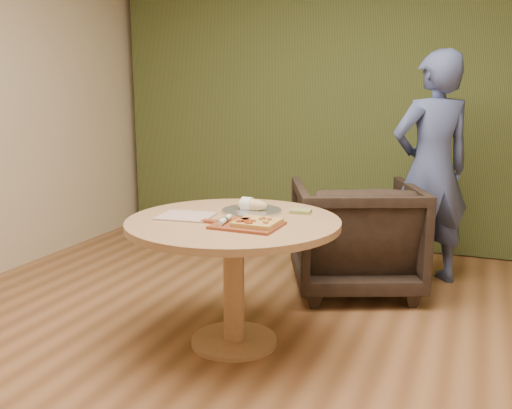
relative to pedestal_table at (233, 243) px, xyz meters
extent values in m
cube|color=#92603A|center=(0.22, -0.48, -0.62)|extent=(5.00, 6.00, 0.02)
cube|color=beige|center=(0.22, 2.53, 0.79)|extent=(5.00, 0.02, 2.80)
cube|color=#323E1C|center=(0.22, 2.42, 0.79)|extent=(4.80, 0.14, 2.78)
cylinder|color=tan|center=(0.00, 0.00, -0.59)|extent=(0.50, 0.50, 0.03)
cylinder|color=tan|center=(0.00, 0.00, -0.25)|extent=(0.12, 0.12, 0.68)
cylinder|color=tan|center=(0.00, 0.00, 0.12)|extent=(1.21, 1.21, 0.04)
cube|color=brown|center=(0.14, -0.13, 0.15)|extent=(0.36, 0.29, 0.01)
cube|color=brown|center=(-0.08, -0.12, 0.15)|extent=(0.10, 0.05, 0.01)
cube|color=tan|center=(0.19, -0.12, 0.17)|extent=(0.23, 0.23, 0.02)
cylinder|color=maroon|center=(0.12, -0.18, 0.18)|extent=(0.04, 0.04, 0.00)
cylinder|color=maroon|center=(0.14, -0.16, 0.18)|extent=(0.06, 0.06, 0.00)
cylinder|color=maroon|center=(0.12, -0.12, 0.18)|extent=(0.05, 0.05, 0.00)
cylinder|color=maroon|center=(0.12, -0.12, 0.18)|extent=(0.05, 0.05, 0.00)
cylinder|color=maroon|center=(0.17, -0.19, 0.18)|extent=(0.05, 0.05, 0.00)
cube|color=#D88D51|center=(0.12, -0.18, 0.18)|extent=(0.02, 0.02, 0.01)
cube|color=#D88D51|center=(0.21, -0.10, 0.18)|extent=(0.03, 0.03, 0.01)
cube|color=#D88D51|center=(0.26, -0.17, 0.18)|extent=(0.03, 0.03, 0.01)
cube|color=#D88D51|center=(0.25, -0.09, 0.18)|extent=(0.02, 0.02, 0.01)
cube|color=#D88D51|center=(0.18, -0.16, 0.18)|extent=(0.03, 0.03, 0.01)
cube|color=#D88D51|center=(0.21, -0.08, 0.18)|extent=(0.02, 0.02, 0.01)
cube|color=#377B28|center=(0.25, -0.10, 0.18)|extent=(0.01, 0.01, 0.00)
cube|color=#377B28|center=(0.15, -0.18, 0.18)|extent=(0.01, 0.01, 0.00)
cube|color=#377B28|center=(0.15, -0.19, 0.18)|extent=(0.01, 0.01, 0.00)
cube|color=#377B28|center=(0.23, -0.09, 0.18)|extent=(0.01, 0.01, 0.00)
cube|color=#377B28|center=(0.21, -0.12, 0.18)|extent=(0.01, 0.01, 0.00)
cube|color=#377B28|center=(0.19, -0.14, 0.18)|extent=(0.01, 0.01, 0.00)
cube|color=#377B28|center=(0.18, -0.20, 0.18)|extent=(0.01, 0.01, 0.00)
cube|color=#994865|center=(0.20, -0.08, 0.18)|extent=(0.03, 0.02, 0.00)
cube|color=#994865|center=(0.23, -0.07, 0.18)|extent=(0.03, 0.02, 0.00)
cube|color=#994865|center=(0.13, -0.08, 0.18)|extent=(0.03, 0.01, 0.00)
cylinder|color=silver|center=(0.02, -0.15, 0.17)|extent=(0.05, 0.17, 0.03)
cylinder|color=#194C26|center=(0.02, -0.15, 0.17)|extent=(0.04, 0.03, 0.03)
cube|color=silver|center=(0.00, -0.05, 0.17)|extent=(0.02, 0.04, 0.00)
cube|color=silver|center=(-0.28, -0.05, 0.15)|extent=(0.33, 0.28, 0.01)
cylinder|color=silver|center=(0.03, 0.21, 0.14)|extent=(0.35, 0.35, 0.01)
cylinder|color=silver|center=(0.03, 0.21, 0.15)|extent=(0.36, 0.36, 0.02)
ellipsoid|color=#CEB47D|center=(0.03, 0.21, 0.18)|extent=(0.19, 0.08, 0.07)
cylinder|color=silver|center=(0.00, 0.21, 0.18)|extent=(0.06, 0.09, 0.09)
cube|color=olive|center=(0.30, 0.30, 0.15)|extent=(0.13, 0.11, 0.02)
imported|color=black|center=(0.46, 1.16, -0.16)|extent=(1.12, 1.09, 0.90)
imported|color=#3F4E82|center=(0.94, 1.54, 0.26)|extent=(0.76, 0.71, 1.75)
camera|label=1|loc=(1.27, -2.86, 0.87)|focal=40.00mm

